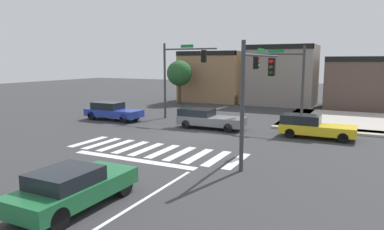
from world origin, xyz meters
name	(u,v)px	position (x,y,z in m)	size (l,w,h in m)	color
ground_plane	(192,135)	(0.00, 0.00, 0.00)	(120.00, 120.00, 0.00)	#353538
crosswalk_near	(155,150)	(0.00, -4.50, 0.00)	(9.62, 2.97, 0.01)	silver
lane_markings	(40,214)	(1.06, -12.74, 0.00)	(6.80, 24.25, 0.01)	white
bike_detector_marking	(121,180)	(1.34, -9.09, 0.00)	(0.94, 0.94, 0.01)	yellow
curb_corner_northeast	(344,121)	(8.49, 9.42, 0.07)	(10.00, 10.60, 0.15)	#B2AA9E
storefront_row	(289,78)	(2.28, 18.80, 2.90)	(24.59, 6.00, 6.39)	#93704C
traffic_signal_northwest	(181,68)	(-3.48, 5.04, 4.18)	(4.66, 0.32, 6.11)	#383A3D
traffic_signal_southeast	(258,80)	(5.24, -3.62, 3.79)	(0.32, 6.03, 5.52)	#383A3D
traffic_signal_northeast	(281,73)	(4.46, 5.03, 3.86)	(4.31, 0.32, 5.73)	#383A3D
car_blue	(112,111)	(-8.32, 2.28, 0.74)	(4.72, 1.74, 1.42)	#23389E
car_gray	(208,119)	(-0.01, 2.44, 0.69)	(4.62, 1.82, 1.34)	slate
car_green	(73,187)	(1.67, -11.95, 0.70)	(1.87, 4.35, 1.34)	#1E6638
car_yellow	(312,126)	(7.03, 2.50, 0.70)	(4.41, 1.74, 1.38)	gold
roadside_tree	(179,74)	(-8.50, 14.00, 3.37)	(2.76, 2.76, 4.78)	#4C3823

